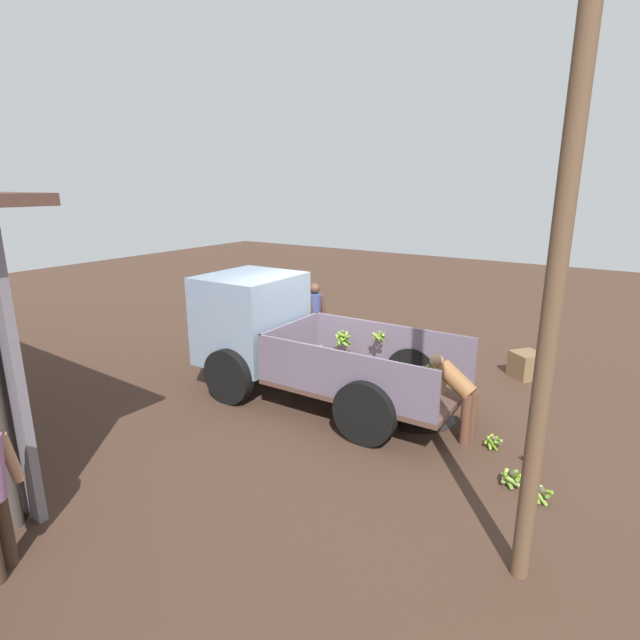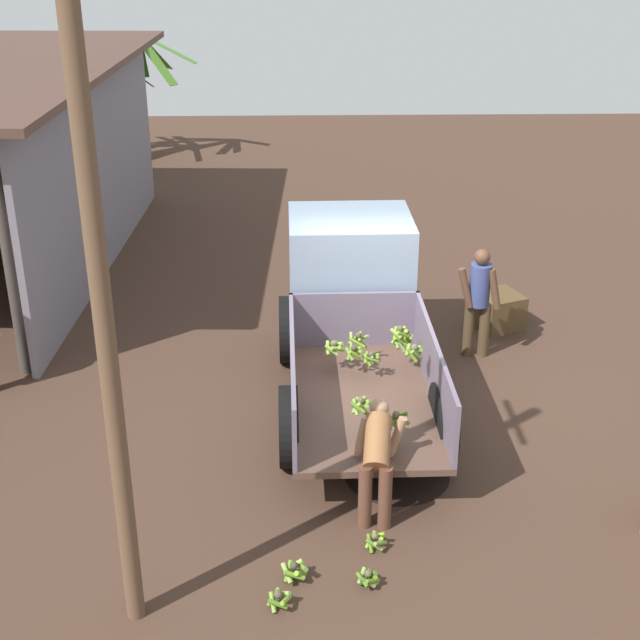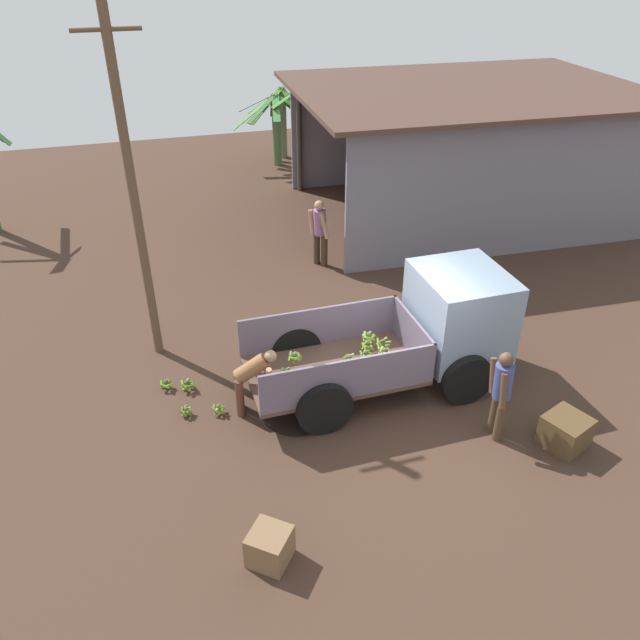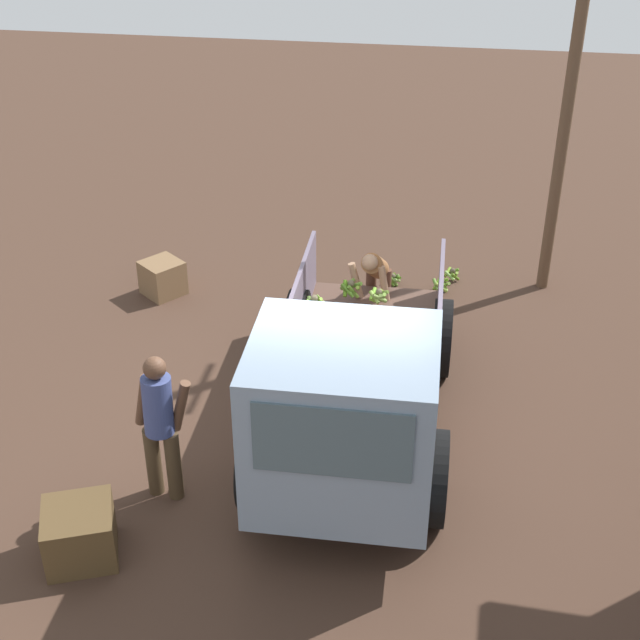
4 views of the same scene
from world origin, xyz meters
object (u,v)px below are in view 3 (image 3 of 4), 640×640
object	(u,v)px
banana_bunch_on_ground_2	(186,411)
banana_bunch_on_ground_3	(219,409)
person_worker_loading	(251,376)
wooden_crate_1	(565,431)
wooden_crate_0	(270,546)
banana_bunch_on_ground_1	(188,385)
cargo_truck	(432,326)
utility_pole	(134,196)
banana_bunch_on_ground_0	(166,384)
person_foreground_visitor	(501,391)
person_bystander_near_shed	(320,230)

from	to	relation	value
banana_bunch_on_ground_2	banana_bunch_on_ground_3	size ratio (longest dim) A/B	0.95
person_worker_loading	wooden_crate_1	xyz separation A→B (m)	(4.67, -2.28, -0.45)
wooden_crate_0	banana_bunch_on_ground_1	bearing A→B (deg)	99.43
cargo_truck	person_worker_loading	size ratio (longest dim) A/B	3.88
banana_bunch_on_ground_1	banana_bunch_on_ground_3	world-z (taller)	banana_bunch_on_ground_1
person_worker_loading	wooden_crate_0	world-z (taller)	person_worker_loading
utility_pole	person_worker_loading	bearing A→B (deg)	-57.96
person_worker_loading	wooden_crate_1	size ratio (longest dim) A/B	1.88
wooden_crate_0	wooden_crate_1	xyz separation A→B (m)	(5.06, 0.80, 0.02)
person_worker_loading	wooden_crate_0	distance (m)	3.14
person_worker_loading	banana_bunch_on_ground_3	xyz separation A→B (m)	(-0.60, 0.05, -0.61)
banana_bunch_on_ground_3	utility_pole	bearing A→B (deg)	110.66
banana_bunch_on_ground_3	wooden_crate_0	distance (m)	3.14
banana_bunch_on_ground_1	wooden_crate_0	world-z (taller)	wooden_crate_0
wooden_crate_1	banana_bunch_on_ground_3	bearing A→B (deg)	156.15
banana_bunch_on_ground_0	person_worker_loading	bearing A→B (deg)	-35.70
utility_pole	person_foreground_visitor	bearing A→B (deg)	-38.34
cargo_truck	banana_bunch_on_ground_1	size ratio (longest dim) A/B	16.90
person_foreground_visitor	wooden_crate_1	size ratio (longest dim) A/B	2.56
utility_pole	banana_bunch_on_ground_0	size ratio (longest dim) A/B	24.54
person_foreground_visitor	banana_bunch_on_ground_0	bearing A→B (deg)	-20.10
banana_bunch_on_ground_0	banana_bunch_on_ground_2	world-z (taller)	banana_bunch_on_ground_0
cargo_truck	banana_bunch_on_ground_0	xyz separation A→B (m)	(-4.75, 0.95, -0.97)
utility_pole	banana_bunch_on_ground_0	bearing A→B (deg)	-88.15
banana_bunch_on_ground_0	wooden_crate_1	distance (m)	6.92
banana_bunch_on_ground_0	wooden_crate_1	bearing A→B (deg)	-28.43
person_foreground_visitor	banana_bunch_on_ground_0	size ratio (longest dim) A/B	6.40
cargo_truck	banana_bunch_on_ground_2	size ratio (longest dim) A/B	19.17
banana_bunch_on_ground_3	banana_bunch_on_ground_0	bearing A→B (deg)	130.21
person_foreground_visitor	wooden_crate_1	xyz separation A→B (m)	(0.97, -0.53, -0.64)
cargo_truck	banana_bunch_on_ground_3	bearing A→B (deg)	179.39
utility_pole	person_foreground_visitor	size ratio (longest dim) A/B	3.84
banana_bunch_on_ground_3	cargo_truck	bearing A→B (deg)	0.25
banana_bunch_on_ground_1	wooden_crate_1	size ratio (longest dim) A/B	0.43
utility_pole	wooden_crate_1	bearing A→B (deg)	-36.92
banana_bunch_on_ground_0	banana_bunch_on_ground_3	distance (m)	1.26
utility_pole	banana_bunch_on_ground_2	distance (m)	3.82
person_foreground_visitor	wooden_crate_0	world-z (taller)	person_foreground_visitor
person_bystander_near_shed	wooden_crate_0	bearing A→B (deg)	31.34
banana_bunch_on_ground_0	wooden_crate_1	size ratio (longest dim) A/B	0.40
banana_bunch_on_ground_2	cargo_truck	bearing A→B (deg)	-1.27
banana_bunch_on_ground_2	wooden_crate_0	distance (m)	3.34
utility_pole	banana_bunch_on_ground_3	size ratio (longest dim) A/B	24.58
person_foreground_visitor	person_bystander_near_shed	distance (m)	6.88
cargo_truck	banana_bunch_on_ground_2	xyz separation A→B (m)	(-4.48, 0.10, -0.98)
utility_pole	wooden_crate_1	size ratio (longest dim) A/B	9.82
banana_bunch_on_ground_3	person_bystander_near_shed	bearing A→B (deg)	56.62
person_foreground_visitor	person_bystander_near_shed	bearing A→B (deg)	-73.29
cargo_truck	person_bystander_near_shed	world-z (taller)	cargo_truck
banana_bunch_on_ground_1	wooden_crate_1	xyz separation A→B (m)	(5.71, -3.15, 0.14)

